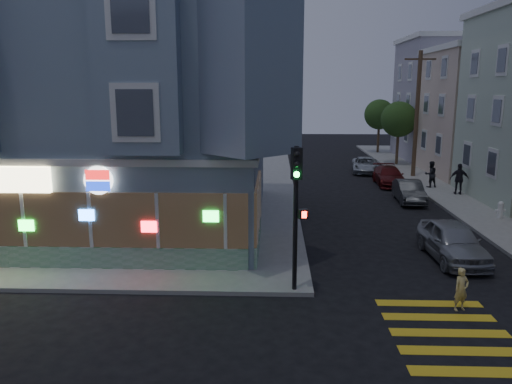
# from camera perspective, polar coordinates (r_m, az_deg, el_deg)

# --- Properties ---
(ground) EXTENTS (120.00, 120.00, 0.00)m
(ground) POSITION_cam_1_polar(r_m,az_deg,el_deg) (14.57, -4.97, -14.88)
(ground) COLOR black
(ground) RESTS_ON ground
(sidewalk_nw) EXTENTS (33.00, 42.00, 0.15)m
(sidewalk_nw) POSITION_cam_1_polar(r_m,az_deg,el_deg) (39.53, -20.52, 1.63)
(sidewalk_nw) COLOR gray
(sidewalk_nw) RESTS_ON ground
(corner_building) EXTENTS (14.60, 14.60, 11.40)m
(corner_building) POSITION_cam_1_polar(r_m,az_deg,el_deg) (25.12, -15.96, 9.71)
(corner_building) COLOR slate
(corner_building) RESTS_ON sidewalk_nw
(row_house_d) EXTENTS (12.00, 8.60, 10.50)m
(row_house_d) POSITION_cam_1_polar(r_m,az_deg,el_deg) (50.19, 23.24, 9.56)
(row_house_d) COLOR #97909E
(row_house_d) RESTS_ON sidewalk_ne
(utility_pole) EXTENTS (2.20, 0.30, 9.00)m
(utility_pole) POSITION_cam_1_polar(r_m,az_deg,el_deg) (38.37, 17.91, 8.63)
(utility_pole) COLOR #4C3826
(utility_pole) RESTS_ON sidewalk_ne
(street_tree_near) EXTENTS (3.00, 3.00, 5.30)m
(street_tree_near) POSITION_cam_1_polar(r_m,az_deg,el_deg) (44.26, 16.01, 7.97)
(street_tree_near) COLOR #4C3826
(street_tree_near) RESTS_ON sidewalk_ne
(street_tree_far) EXTENTS (3.00, 3.00, 5.30)m
(street_tree_far) POSITION_cam_1_polar(r_m,az_deg,el_deg) (52.05, 13.93, 8.58)
(street_tree_far) COLOR #4C3826
(street_tree_far) RESTS_ON sidewalk_ne
(running_child) EXTENTS (0.56, 0.46, 1.32)m
(running_child) POSITION_cam_1_polar(r_m,az_deg,el_deg) (16.32, 22.41, -10.24)
(running_child) COLOR #E2C873
(running_child) RESTS_ON ground
(pedestrian_a) EXTENTS (0.98, 0.86, 1.71)m
(pedestrian_a) POSITION_cam_1_polar(r_m,az_deg,el_deg) (34.59, 19.33, 1.93)
(pedestrian_a) COLOR #222227
(pedestrian_a) RESTS_ON sidewalk_ne
(pedestrian_b) EXTENTS (1.17, 0.64, 1.89)m
(pedestrian_b) POSITION_cam_1_polar(r_m,az_deg,el_deg) (32.86, 22.22, 1.38)
(pedestrian_b) COLOR black
(pedestrian_b) RESTS_ON sidewalk_ne
(parked_car_a) EXTENTS (1.87, 4.40, 1.48)m
(parked_car_a) POSITION_cam_1_polar(r_m,az_deg,el_deg) (20.76, 21.54, -5.26)
(parked_car_a) COLOR #999DA0
(parked_car_a) RESTS_ON ground
(parked_car_b) EXTENTS (1.55, 3.92, 1.27)m
(parked_car_b) POSITION_cam_1_polar(r_m,az_deg,el_deg) (30.36, 17.09, 0.06)
(parked_car_b) COLOR #37393C
(parked_car_b) RESTS_ON ground
(parked_car_c) EXTENTS (1.87, 4.39, 1.26)m
(parked_car_c) POSITION_cam_1_polar(r_m,az_deg,el_deg) (35.32, 14.96, 1.77)
(parked_car_c) COLOR #5D1515
(parked_car_c) RESTS_ON ground
(parked_car_d) EXTENTS (2.50, 4.51, 1.19)m
(parked_car_d) POSITION_cam_1_polar(r_m,az_deg,el_deg) (40.21, 12.37, 3.02)
(parked_car_d) COLOR #AEB4B9
(parked_car_d) RESTS_ON ground
(traffic_signal) EXTENTS (0.58, 0.52, 4.65)m
(traffic_signal) POSITION_cam_1_polar(r_m,az_deg,el_deg) (15.46, 4.66, -0.35)
(traffic_signal) COLOR black
(traffic_signal) RESTS_ON sidewalk_nw
(fire_hydrant) EXTENTS (0.50, 0.29, 0.87)m
(fire_hydrant) POSITION_cam_1_polar(r_m,az_deg,el_deg) (27.71, 26.15, -1.79)
(fire_hydrant) COLOR white
(fire_hydrant) RESTS_ON sidewalk_ne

